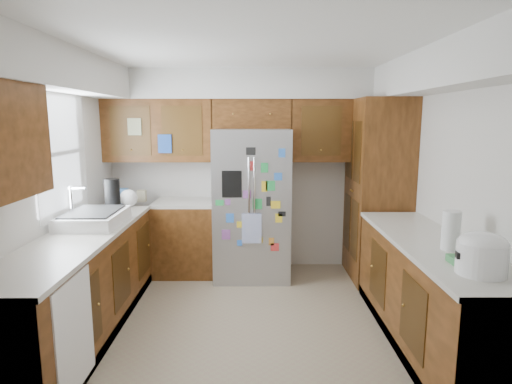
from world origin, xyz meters
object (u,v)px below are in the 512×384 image
pantry (378,190)px  fridge (252,204)px  rice_cooker (482,252)px  paper_towel (451,230)px

pantry → fridge: size_ratio=1.19×
fridge → rice_cooker: fridge is taller
rice_cooker → pantry: bearing=90.0°
rice_cooker → paper_towel: (0.03, 0.52, 0.01)m
rice_cooker → paper_towel: 0.52m
fridge → rice_cooker: (1.50, -2.43, 0.16)m
rice_cooker → paper_towel: paper_towel is taller
rice_cooker → paper_towel: size_ratio=1.06×
pantry → rice_cooker: bearing=-90.0°
pantry → fridge: 1.51m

